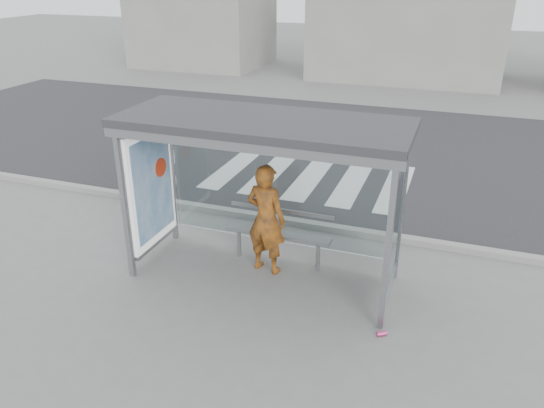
% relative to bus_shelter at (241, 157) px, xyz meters
% --- Properties ---
extents(ground, '(80.00, 80.00, 0.00)m').
position_rel_bus_shelter_xyz_m(ground, '(0.37, -0.06, -1.98)').
color(ground, slate).
rests_on(ground, ground).
extents(road, '(30.00, 10.00, 0.01)m').
position_rel_bus_shelter_xyz_m(road, '(0.37, 6.94, -1.98)').
color(road, '#262629').
rests_on(road, ground).
extents(curb, '(30.00, 0.18, 0.12)m').
position_rel_bus_shelter_xyz_m(curb, '(0.37, 1.89, -1.92)').
color(curb, gray).
rests_on(curb, ground).
extents(crosswalk, '(4.55, 3.00, 0.00)m').
position_rel_bus_shelter_xyz_m(crosswalk, '(-0.13, 4.44, -1.98)').
color(crosswalk, silver).
rests_on(crosswalk, ground).
extents(bus_shelter, '(4.25, 1.65, 2.62)m').
position_rel_bus_shelter_xyz_m(bus_shelter, '(0.00, 0.00, 0.00)').
color(bus_shelter, gray).
rests_on(bus_shelter, ground).
extents(building_left, '(6.00, 5.00, 6.00)m').
position_rel_bus_shelter_xyz_m(building_left, '(-9.63, 17.94, 1.02)').
color(building_left, gray).
rests_on(building_left, ground).
extents(building_center, '(8.00, 5.00, 5.00)m').
position_rel_bus_shelter_xyz_m(building_center, '(0.37, 17.94, 0.52)').
color(building_center, gray).
rests_on(building_center, ground).
extents(person, '(0.74, 0.55, 1.85)m').
position_rel_bus_shelter_xyz_m(person, '(0.34, 0.15, -1.06)').
color(person, red).
rests_on(person, ground).
extents(bench, '(1.80, 0.32, 0.93)m').
position_rel_bus_shelter_xyz_m(bench, '(0.45, 0.44, -1.43)').
color(bench, slate).
rests_on(bench, ground).
extents(soda_can, '(0.15, 0.13, 0.07)m').
position_rel_bus_shelter_xyz_m(soda_can, '(2.42, -0.94, -1.95)').
color(soda_can, '#DB4081').
rests_on(soda_can, ground).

